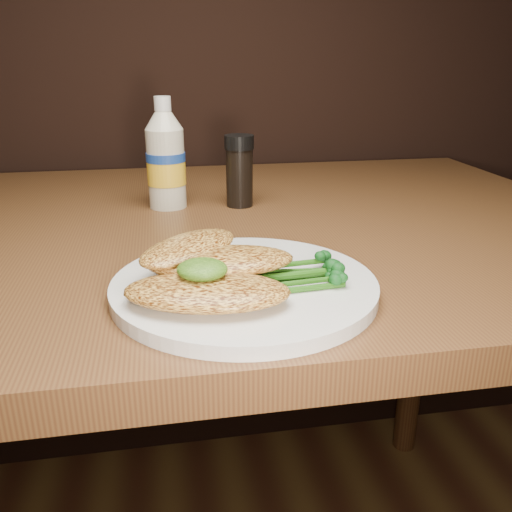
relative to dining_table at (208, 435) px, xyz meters
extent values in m
cylinder|color=white|center=(0.02, -0.26, 0.38)|extent=(0.26, 0.26, 0.01)
ellipsoid|color=gold|center=(-0.02, -0.31, 0.40)|extent=(0.16, 0.11, 0.02)
ellipsoid|color=gold|center=(0.00, -0.26, 0.41)|extent=(0.15, 0.07, 0.02)
ellipsoid|color=gold|center=(-0.03, -0.23, 0.42)|extent=(0.13, 0.14, 0.02)
ellipsoid|color=black|center=(-0.02, -0.30, 0.42)|extent=(0.05, 0.05, 0.02)
camera|label=1|loc=(-0.05, -0.75, 0.60)|focal=38.06mm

